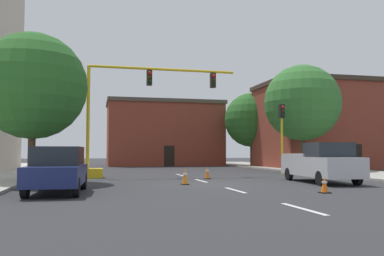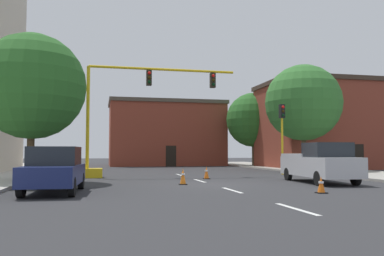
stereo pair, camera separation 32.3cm
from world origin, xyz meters
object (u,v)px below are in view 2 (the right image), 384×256
at_px(tree_right_mid, 303,103).
at_px(sedan_navy_near_left, 55,169).
at_px(traffic_cone_roadside_a, 321,185).
at_px(traffic_cone_roadside_c, 206,173).
at_px(traffic_light_pole_right, 282,123).
at_px(tree_left_near, 32,86).
at_px(traffic_signal_gantry, 110,139).
at_px(tree_right_far, 253,120).
at_px(traffic_cone_roadside_b, 183,177).
at_px(pickup_truck_silver, 320,163).

bearing_deg(tree_right_mid, sedan_navy_near_left, -143.13).
distance_m(traffic_cone_roadside_a, traffic_cone_roadside_c, 8.94).
bearing_deg(traffic_light_pole_right, traffic_cone_roadside_c, -152.94).
bearing_deg(tree_right_mid, tree_left_near, -157.98).
xyz_separation_m(tree_left_near, traffic_cone_roadside_a, (11.45, -7.56, -4.50)).
distance_m(traffic_signal_gantry, tree_right_far, 21.53).
bearing_deg(traffic_cone_roadside_b, tree_right_mid, 41.02).
relative_size(sedan_navy_near_left, traffic_cone_roadside_c, 6.24).
bearing_deg(traffic_light_pole_right, tree_left_near, -164.57).
relative_size(traffic_light_pole_right, pickup_truck_silver, 0.87).
bearing_deg(tree_right_far, pickup_truck_silver, -102.93).
bearing_deg(tree_left_near, tree_right_far, 44.65).
xyz_separation_m(tree_right_mid, traffic_cone_roadside_b, (-11.70, -10.18, -5.02)).
bearing_deg(traffic_signal_gantry, sedan_navy_near_left, -104.02).
distance_m(tree_right_far, tree_left_near, 26.85).
height_order(tree_right_far, pickup_truck_silver, tree_right_far).
bearing_deg(traffic_cone_roadside_c, traffic_cone_roadside_a, -76.06).
xyz_separation_m(tree_left_near, traffic_cone_roadside_b, (7.19, -2.53, -4.43)).
xyz_separation_m(pickup_truck_silver, traffic_cone_roadside_c, (-4.80, 4.01, -0.61)).
xyz_separation_m(traffic_signal_gantry, tree_right_far, (15.14, 15.08, 2.61)).
distance_m(traffic_signal_gantry, tree_right_mid, 15.73).
relative_size(tree_right_mid, traffic_cone_roadside_b, 10.82).
relative_size(tree_left_near, pickup_truck_silver, 1.35).
bearing_deg(tree_left_near, traffic_cone_roadside_a, -33.44).
distance_m(tree_left_near, traffic_cone_roadside_b, 8.82).
distance_m(tree_right_far, pickup_truck_silver, 22.68).
distance_m(tree_right_far, traffic_cone_roadside_b, 24.91).
height_order(tree_right_far, sedan_navy_near_left, tree_right_far).
relative_size(traffic_light_pole_right, traffic_cone_roadside_a, 7.57).
xyz_separation_m(traffic_cone_roadside_a, traffic_cone_roadside_b, (-4.26, 5.03, 0.07)).
distance_m(sedan_navy_near_left, traffic_cone_roadside_b, 6.15).
relative_size(traffic_signal_gantry, sedan_navy_near_left, 2.20).
xyz_separation_m(traffic_light_pole_right, tree_right_mid, (3.40, 3.37, 1.87)).
height_order(traffic_light_pole_right, traffic_cone_roadside_b, traffic_light_pole_right).
height_order(pickup_truck_silver, sedan_navy_near_left, pickup_truck_silver).
xyz_separation_m(pickup_truck_silver, sedan_navy_near_left, (-12.40, -2.35, -0.09)).
relative_size(traffic_cone_roadside_a, traffic_cone_roadside_b, 0.82).
distance_m(tree_right_mid, traffic_cone_roadside_a, 17.67).
bearing_deg(pickup_truck_silver, tree_left_near, 168.36).
bearing_deg(tree_right_mid, tree_right_far, 88.93).
bearing_deg(sedan_navy_near_left, traffic_cone_roadside_a, -13.34).
bearing_deg(traffic_cone_roadside_a, traffic_signal_gantry, 123.43).
distance_m(tree_right_mid, traffic_cone_roadside_c, 12.65).
xyz_separation_m(tree_right_far, tree_left_near, (-19.10, -18.87, -0.10)).
height_order(tree_right_far, traffic_cone_roadside_b, tree_right_far).
distance_m(traffic_signal_gantry, pickup_truck_silver, 12.22).
height_order(tree_left_near, traffic_cone_roadside_a, tree_left_near).
distance_m(tree_left_near, traffic_cone_roadside_c, 10.37).
bearing_deg(traffic_cone_roadside_c, traffic_cone_roadside_b, -119.99).
relative_size(tree_right_far, traffic_cone_roadside_a, 12.26).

